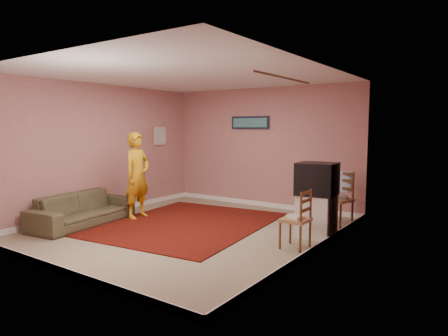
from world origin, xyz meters
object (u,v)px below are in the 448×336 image
Objects in this scene: chair_a at (338,193)px; person at (137,175)px; sofa at (83,209)px; tv_cabinet at (316,216)px; chair_b at (296,212)px; crt_tv at (317,179)px.

person reaches higher than chair_a.
sofa is 1.17× the size of person.
tv_cabinet is 0.76m from chair_b.
tv_cabinet is 0.60m from crt_tv.
crt_tv is 4.13m from sofa.
tv_cabinet is 3.45m from person.
crt_tv is 0.33× the size of sofa.
person is at bearing -30.44° from sofa.
chair_a reaches higher than sofa.
person is (0.40, 0.95, 0.55)m from sofa.
chair_a is at bearing 178.66° from chair_b.
chair_a is 0.32× the size of person.
person reaches higher than chair_b.
sofa is at bearing 153.01° from person.
person reaches higher than sofa.
person is (-3.33, 0.06, 0.30)m from chair_b.
sofa is (-3.77, -2.57, -0.30)m from chair_a.
chair_a is (0.03, 0.94, -0.35)m from crt_tv.
crt_tv reaches higher than tv_cabinet.
chair_b is (-0.05, -1.67, -0.06)m from chair_a.
chair_a is 4.57m from sofa.
chair_b is at bearing -84.18° from sofa.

